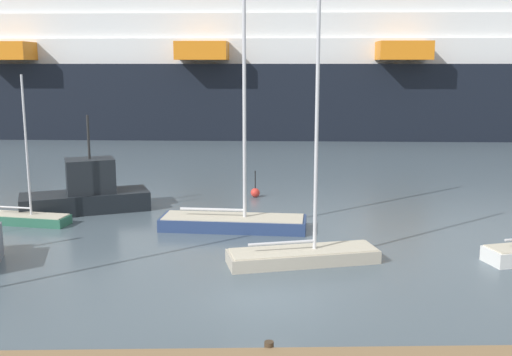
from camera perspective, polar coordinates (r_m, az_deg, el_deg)
ground_plane at (r=19.93m, az=0.67°, el=-11.56°), size 600.00×600.00×0.00m
sailboat_0 at (r=27.99m, az=-2.15°, el=-3.79°), size 6.95×2.78×12.61m
sailboat_2 at (r=31.02m, az=-21.08°, el=-3.46°), size 4.49×2.11×7.12m
sailboat_3 at (r=23.44m, az=4.50°, el=-6.97°), size 6.02×2.65×9.92m
fishing_boat_1 at (r=32.56m, az=-15.74°, el=-1.37°), size 6.86×4.26×5.02m
channel_buoy_0 at (r=34.76m, az=-0.08°, el=-1.37°), size 0.52×0.52×1.55m
cruise_ship at (r=70.01m, az=-4.22°, el=10.21°), size 139.86×28.72×22.09m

